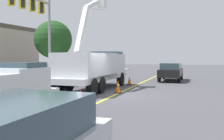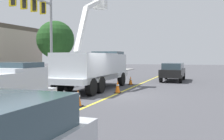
{
  "view_description": "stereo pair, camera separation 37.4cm",
  "coord_description": "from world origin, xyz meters",
  "px_view_note": "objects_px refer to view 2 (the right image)",
  "views": [
    {
      "loc": [
        -14.72,
        -3.15,
        2.3
      ],
      "look_at": [
        1.73,
        0.55,
        1.4
      ],
      "focal_mm": 40.87,
      "sensor_mm": 36.0,
      "label": 1
    },
    {
      "loc": [
        -14.63,
        -3.51,
        2.3
      ],
      "look_at": [
        1.73,
        0.55,
        1.4
      ],
      "focal_mm": 40.87,
      "sensor_mm": 36.0,
      "label": 2
    }
  ],
  "objects_px": {
    "traffic_cone_mid_front": "(78,98)",
    "traffic_cone_mid_rear": "(118,87)",
    "traffic_cone_trailing": "(131,80)",
    "traffic_signal_mast": "(39,17)",
    "passing_minivan": "(173,71)",
    "utility_bucket_truck": "(95,66)"
  },
  "relations": [
    {
      "from": "traffic_cone_mid_front",
      "to": "traffic_cone_mid_rear",
      "type": "xyz_separation_m",
      "value": [
        4.66,
        -0.81,
        0.02
      ]
    },
    {
      "from": "traffic_cone_mid_rear",
      "to": "traffic_cone_trailing",
      "type": "distance_m",
      "value": 4.89
    },
    {
      "from": "traffic_cone_mid_rear",
      "to": "traffic_signal_mast",
      "type": "height_order",
      "value": "traffic_signal_mast"
    },
    {
      "from": "traffic_cone_mid_rear",
      "to": "passing_minivan",
      "type": "bearing_deg",
      "value": -20.1
    },
    {
      "from": "utility_bucket_truck",
      "to": "traffic_cone_mid_front",
      "type": "bearing_deg",
      "value": -169.03
    },
    {
      "from": "utility_bucket_truck",
      "to": "traffic_cone_trailing",
      "type": "xyz_separation_m",
      "value": [
        3.37,
        -1.99,
        -1.27
      ]
    },
    {
      "from": "traffic_cone_mid_front",
      "to": "traffic_cone_mid_rear",
      "type": "bearing_deg",
      "value": -9.87
    },
    {
      "from": "utility_bucket_truck",
      "to": "passing_minivan",
      "type": "bearing_deg",
      "value": -35.29
    },
    {
      "from": "passing_minivan",
      "to": "traffic_cone_mid_rear",
      "type": "xyz_separation_m",
      "value": [
        -9.02,
        3.3,
        -0.57
      ]
    },
    {
      "from": "traffic_cone_trailing",
      "to": "utility_bucket_truck",
      "type": "bearing_deg",
      "value": 149.42
    },
    {
      "from": "traffic_signal_mast",
      "to": "traffic_cone_trailing",
      "type": "bearing_deg",
      "value": -77.69
    },
    {
      "from": "traffic_cone_mid_front",
      "to": "utility_bucket_truck",
      "type": "bearing_deg",
      "value": 10.97
    },
    {
      "from": "traffic_cone_mid_front",
      "to": "traffic_signal_mast",
      "type": "bearing_deg",
      "value": 39.26
    },
    {
      "from": "traffic_cone_mid_rear",
      "to": "traffic_signal_mast",
      "type": "xyz_separation_m",
      "value": [
        3.29,
        7.31,
        5.1
      ]
    },
    {
      "from": "traffic_cone_mid_front",
      "to": "traffic_cone_trailing",
      "type": "distance_m",
      "value": 9.58
    },
    {
      "from": "traffic_cone_mid_rear",
      "to": "traffic_cone_trailing",
      "type": "bearing_deg",
      "value": 0.22
    },
    {
      "from": "traffic_cone_trailing",
      "to": "traffic_signal_mast",
      "type": "height_order",
      "value": "traffic_signal_mast"
    },
    {
      "from": "utility_bucket_truck",
      "to": "traffic_cone_mid_front",
      "type": "xyz_separation_m",
      "value": [
        -6.18,
        -1.2,
        -1.23
      ]
    },
    {
      "from": "utility_bucket_truck",
      "to": "traffic_cone_mid_rear",
      "type": "xyz_separation_m",
      "value": [
        -1.52,
        -2.01,
        -1.21
      ]
    },
    {
      "from": "utility_bucket_truck",
      "to": "traffic_cone_mid_front",
      "type": "distance_m",
      "value": 6.41
    },
    {
      "from": "traffic_cone_mid_front",
      "to": "traffic_cone_trailing",
      "type": "relative_size",
      "value": 1.12
    },
    {
      "from": "traffic_cone_mid_rear",
      "to": "traffic_cone_trailing",
      "type": "xyz_separation_m",
      "value": [
        4.89,
        0.02,
        -0.06
      ]
    }
  ]
}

